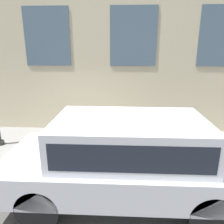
# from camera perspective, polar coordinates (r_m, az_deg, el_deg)

# --- Properties ---
(ground_plane) EXTENTS (80.00, 80.00, 0.00)m
(ground_plane) POSITION_cam_1_polar(r_m,az_deg,el_deg) (6.16, -8.40, -13.79)
(ground_plane) COLOR #514F4C
(sidewalk) EXTENTS (2.51, 60.00, 0.14)m
(sidewalk) POSITION_cam_1_polar(r_m,az_deg,el_deg) (7.22, -6.52, -8.35)
(sidewalk) COLOR gray
(sidewalk) RESTS_ON ground_plane
(building_facade) EXTENTS (0.33, 40.00, 8.52)m
(building_facade) POSITION_cam_1_polar(r_m,az_deg,el_deg) (8.04, -5.83, 24.82)
(building_facade) COLOR #C6B793
(building_facade) RESTS_ON ground_plane
(fire_hydrant) EXTENTS (0.37, 0.47, 0.84)m
(fire_hydrant) POSITION_cam_1_polar(r_m,az_deg,el_deg) (6.16, -3.11, -7.69)
(fire_hydrant) COLOR gold
(fire_hydrant) RESTS_ON sidewalk
(person) EXTENTS (0.27, 0.18, 1.13)m
(person) POSITION_cam_1_polar(r_m,az_deg,el_deg) (6.58, 2.89, -3.77)
(person) COLOR #726651
(person) RESTS_ON sidewalk
(parked_truck_silver_near) EXTENTS (2.07, 4.77, 1.76)m
(parked_truck_silver_near) POSITION_cam_1_polar(r_m,az_deg,el_deg) (4.52, 3.77, -10.72)
(parked_truck_silver_near) COLOR black
(parked_truck_silver_near) RESTS_ON ground_plane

